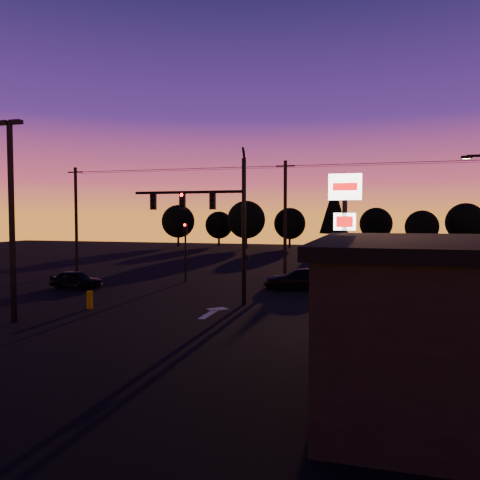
{
  "coord_description": "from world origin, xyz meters",
  "views": [
    {
      "loc": [
        8.13,
        -20.6,
        4.83
      ],
      "look_at": [
        1.0,
        5.0,
        3.5
      ],
      "focal_mm": 35.0,
      "sensor_mm": 36.0,
      "label": 1
    }
  ],
  "objects_px": {
    "pylon_sign": "(345,215)",
    "car_left": "(76,279)",
    "secondary_signal": "(185,243)",
    "bollard": "(90,300)",
    "suv_parked": "(374,324)",
    "traffic_signal_mast": "(216,215)",
    "car_right": "(300,279)",
    "parking_lot_light": "(11,207)"
  },
  "relations": [
    {
      "from": "pylon_sign",
      "to": "car_left",
      "type": "distance_m",
      "value": 19.05
    },
    {
      "from": "secondary_signal",
      "to": "bollard",
      "type": "bearing_deg",
      "value": -95.13
    },
    {
      "from": "secondary_signal",
      "to": "suv_parked",
      "type": "distance_m",
      "value": 19.34
    },
    {
      "from": "traffic_signal_mast",
      "to": "car_right",
      "type": "bearing_deg",
      "value": 58.03
    },
    {
      "from": "secondary_signal",
      "to": "parking_lot_light",
      "type": "distance_m",
      "value": 14.9
    },
    {
      "from": "car_left",
      "to": "secondary_signal",
      "type": "bearing_deg",
      "value": -45.38
    },
    {
      "from": "car_left",
      "to": "car_right",
      "type": "distance_m",
      "value": 14.99
    },
    {
      "from": "car_right",
      "to": "traffic_signal_mast",
      "type": "bearing_deg",
      "value": -35.78
    },
    {
      "from": "bollard",
      "to": "car_left",
      "type": "height_order",
      "value": "car_left"
    },
    {
      "from": "secondary_signal",
      "to": "car_right",
      "type": "distance_m",
      "value": 9.07
    },
    {
      "from": "traffic_signal_mast",
      "to": "car_right",
      "type": "height_order",
      "value": "traffic_signal_mast"
    },
    {
      "from": "car_left",
      "to": "car_right",
      "type": "height_order",
      "value": "car_right"
    },
    {
      "from": "secondary_signal",
      "to": "pylon_sign",
      "type": "height_order",
      "value": "pylon_sign"
    },
    {
      "from": "pylon_sign",
      "to": "bollard",
      "type": "distance_m",
      "value": 13.74
    },
    {
      "from": "traffic_signal_mast",
      "to": "parking_lot_light",
      "type": "xyz_separation_m",
      "value": [
        -7.4,
        -6.99,
        0.33
      ]
    },
    {
      "from": "secondary_signal",
      "to": "suv_parked",
      "type": "bearing_deg",
      "value": -46.17
    },
    {
      "from": "suv_parked",
      "to": "car_right",
      "type": "bearing_deg",
      "value": 105.64
    },
    {
      "from": "pylon_sign",
      "to": "car_right",
      "type": "xyz_separation_m",
      "value": [
        -3.31,
        8.57,
        -4.21
      ]
    },
    {
      "from": "bollard",
      "to": "car_left",
      "type": "distance_m",
      "value": 7.63
    },
    {
      "from": "traffic_signal_mast",
      "to": "bollard",
      "type": "relative_size",
      "value": 9.1
    },
    {
      "from": "bollard",
      "to": "car_right",
      "type": "height_order",
      "value": "car_right"
    },
    {
      "from": "car_left",
      "to": "car_right",
      "type": "relative_size",
      "value": 0.74
    },
    {
      "from": "traffic_signal_mast",
      "to": "secondary_signal",
      "type": "height_order",
      "value": "traffic_signal_mast"
    },
    {
      "from": "suv_parked",
      "to": "traffic_signal_mast",
      "type": "bearing_deg",
      "value": 138.11
    },
    {
      "from": "parking_lot_light",
      "to": "bollard",
      "type": "xyz_separation_m",
      "value": [
        1.53,
        3.67,
        -4.8
      ]
    },
    {
      "from": "secondary_signal",
      "to": "car_right",
      "type": "bearing_deg",
      "value": -9.25
    },
    {
      "from": "parking_lot_light",
      "to": "traffic_signal_mast",
      "type": "bearing_deg",
      "value": 43.37
    },
    {
      "from": "bollard",
      "to": "suv_parked",
      "type": "xyz_separation_m",
      "value": [
        14.29,
        -3.05,
        0.29
      ]
    },
    {
      "from": "secondary_signal",
      "to": "suv_parked",
      "type": "relative_size",
      "value": 0.79
    },
    {
      "from": "bollard",
      "to": "car_right",
      "type": "distance_m",
      "value": 13.49
    },
    {
      "from": "parking_lot_light",
      "to": "car_right",
      "type": "height_order",
      "value": "parking_lot_light"
    },
    {
      "from": "secondary_signal",
      "to": "bollard",
      "type": "height_order",
      "value": "secondary_signal"
    },
    {
      "from": "pylon_sign",
      "to": "car_right",
      "type": "bearing_deg",
      "value": 111.09
    },
    {
      "from": "suv_parked",
      "to": "car_left",
      "type": "bearing_deg",
      "value": 150.37
    },
    {
      "from": "car_left",
      "to": "suv_parked",
      "type": "relative_size",
      "value": 0.66
    },
    {
      "from": "traffic_signal_mast",
      "to": "suv_parked",
      "type": "xyz_separation_m",
      "value": [
        8.42,
        -6.38,
        -4.17
      ]
    },
    {
      "from": "secondary_signal",
      "to": "car_left",
      "type": "xyz_separation_m",
      "value": [
        -5.86,
        -4.97,
        -2.25
      ]
    },
    {
      "from": "bollard",
      "to": "suv_parked",
      "type": "bearing_deg",
      "value": -12.07
    },
    {
      "from": "car_right",
      "to": "bollard",
      "type": "bearing_deg",
      "value": -49.6
    },
    {
      "from": "secondary_signal",
      "to": "bollard",
      "type": "distance_m",
      "value": 11.12
    },
    {
      "from": "traffic_signal_mast",
      "to": "car_right",
      "type": "xyz_separation_m",
      "value": [
        3.79,
        6.08,
        -4.23
      ]
    },
    {
      "from": "traffic_signal_mast",
      "to": "suv_parked",
      "type": "relative_size",
      "value": 1.56
    }
  ]
}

